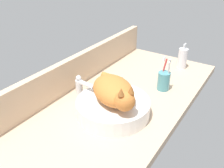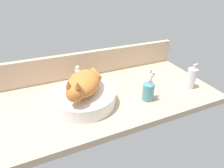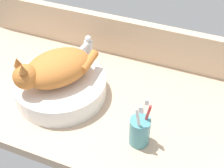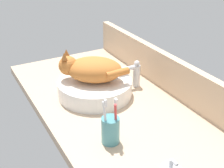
{
  "view_description": "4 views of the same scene",
  "coord_description": "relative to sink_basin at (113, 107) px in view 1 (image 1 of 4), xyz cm",
  "views": [
    {
      "loc": [
        -95.46,
        -55.74,
        70.37
      ],
      "look_at": [
        -4.63,
        3.66,
        9.36
      ],
      "focal_mm": 40.0,
      "sensor_mm": 36.0,
      "label": 1
    },
    {
      "loc": [
        -31.52,
        -82.78,
        60.55
      ],
      "look_at": [
        2.65,
        -1.57,
        7.47
      ],
      "focal_mm": 28.0,
      "sensor_mm": 36.0,
      "label": 2
    },
    {
      "loc": [
        35.43,
        -76.5,
        82.97
      ],
      "look_at": [
        4.14,
        1.69,
        7.07
      ],
      "focal_mm": 50.0,
      "sensor_mm": 36.0,
      "label": 3
    },
    {
      "loc": [
        101.13,
        -57.92,
        71.99
      ],
      "look_at": [
        -3.09,
        -0.77,
        10.23
      ],
      "focal_mm": 50.0,
      "sensor_mm": 36.0,
      "label": 4
    }
  ],
  "objects": [
    {
      "name": "sink_basin",
      "position": [
        0.0,
        0.0,
        0.0
      ],
      "size": [
        34.37,
        34.37,
        7.51
      ],
      "primitive_type": "cylinder",
      "color": "white",
      "rests_on": "ground_plane"
    },
    {
      "name": "cat",
      "position": [
        -0.69,
        -1.18,
        9.51
      ],
      "size": [
        28.0,
        30.23,
        14.0
      ],
      "color": "#CC7533",
      "rests_on": "sink_basin"
    },
    {
      "name": "backsplash_panel",
      "position": [
        14.62,
        32.93,
        4.99
      ],
      "size": [
        132.84,
        3.6,
        17.49
      ],
      "primitive_type": "cube",
      "color": "#CCAD8C",
      "rests_on": "ground_plane"
    },
    {
      "name": "faucet",
      "position": [
        1.65,
        20.55,
        3.55
      ],
      "size": [
        3.7,
        11.86,
        13.6
      ],
      "color": "silver",
      "rests_on": "ground_plane"
    },
    {
      "name": "ground_plane",
      "position": [
        14.62,
        3.51,
        -5.76
      ],
      "size": [
        132.84,
        62.45,
        4.0
      ],
      "primitive_type": "cube",
      "color": "tan"
    },
    {
      "name": "soap_dispenser",
      "position": [
        66.99,
        -9.52,
        2.86
      ],
      "size": [
        5.8,
        5.8,
        16.29
      ],
      "color": "silver",
      "rests_on": "ground_plane"
    },
    {
      "name": "toothbrush_cup",
      "position": [
        34.58,
        -10.52,
        1.71
      ],
      "size": [
        6.72,
        6.72,
        18.72
      ],
      "color": "teal",
      "rests_on": "ground_plane"
    }
  ]
}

